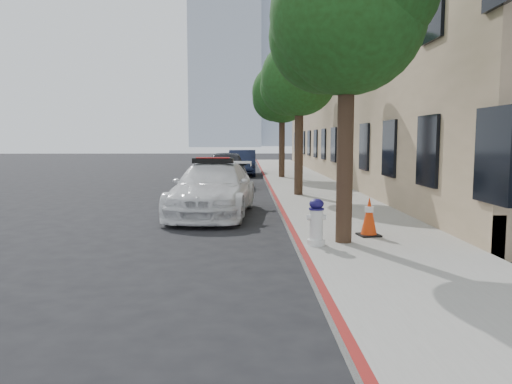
{
  "coord_description": "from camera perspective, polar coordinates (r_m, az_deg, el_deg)",
  "views": [
    {
      "loc": [
        1.07,
        -11.15,
        2.07
      ],
      "look_at": [
        1.28,
        -1.11,
        1.0
      ],
      "focal_mm": 35.0,
      "sensor_mm": 36.0,
      "label": 1
    }
  ],
  "objects": [
    {
      "name": "tree_mid",
      "position": [
        17.36,
        5.08,
        12.98
      ],
      "size": [
        2.77,
        2.64,
        5.43
      ],
      "color": "black",
      "rests_on": "sidewalk"
    },
    {
      "name": "tower_left",
      "position": [
        134.18,
        -3.52,
        18.1
      ],
      "size": [
        18.0,
        14.0,
        60.0
      ],
      "primitive_type": "cube",
      "color": "#9EA8B7",
      "rests_on": "ground"
    },
    {
      "name": "building",
      "position": [
        27.54,
        16.34,
        11.96
      ],
      "size": [
        8.0,
        36.0,
        10.0
      ],
      "primitive_type": "cube",
      "color": "tan",
      "rests_on": "ground"
    },
    {
      "name": "tree_far",
      "position": [
        25.31,
        3.08,
        11.34
      ],
      "size": [
        3.1,
        3.0,
        5.81
      ],
      "color": "black",
      "rests_on": "sidewalk"
    },
    {
      "name": "curb_strip",
      "position": [
        21.27,
        1.47,
        0.71
      ],
      "size": [
        0.12,
        50.0,
        0.15
      ],
      "primitive_type": "cube",
      "color": "maroon",
      "rests_on": "ground"
    },
    {
      "name": "tree_near",
      "position": [
        9.58,
        10.63,
        19.28
      ],
      "size": [
        2.92,
        2.82,
        5.62
      ],
      "color": "black",
      "rests_on": "sidewalk"
    },
    {
      "name": "parked_car_far",
      "position": [
        28.53,
        -1.57,
        3.37
      ],
      "size": [
        1.58,
        4.37,
        1.43
      ],
      "primitive_type": "imported",
      "rotation": [
        0.0,
        0.0,
        -0.02
      ],
      "color": "#161D37",
      "rests_on": "ground"
    },
    {
      "name": "traffic_cone",
      "position": [
        10.16,
        12.8,
        -2.75
      ],
      "size": [
        0.47,
        0.47,
        0.78
      ],
      "rotation": [
        0.0,
        0.0,
        0.16
      ],
      "color": "black",
      "rests_on": "sidewalk"
    },
    {
      "name": "sidewalk",
      "position": [
        21.39,
        5.6,
        0.71
      ],
      "size": [
        3.2,
        50.0,
        0.15
      ],
      "primitive_type": "cube",
      "color": "gray",
      "rests_on": "ground"
    },
    {
      "name": "parked_car_mid",
      "position": [
        22.0,
        -3.45,
        2.72
      ],
      "size": [
        1.97,
        4.63,
        1.56
      ],
      "primitive_type": "imported",
      "rotation": [
        0.0,
        0.0,
        0.03
      ],
      "color": "black",
      "rests_on": "ground"
    },
    {
      "name": "police_car",
      "position": [
        13.62,
        -4.92,
        0.36
      ],
      "size": [
        2.46,
        5.08,
        1.57
      ],
      "rotation": [
        0.0,
        0.0,
        -0.1
      ],
      "color": "white",
      "rests_on": "ground"
    },
    {
      "name": "fire_hydrant",
      "position": [
        9.11,
        6.9,
        -3.48
      ],
      "size": [
        0.36,
        0.33,
        0.85
      ],
      "rotation": [
        0.0,
        0.0,
        0.12
      ],
      "color": "silver",
      "rests_on": "sidewalk"
    },
    {
      "name": "tower_right",
      "position": [
        147.71,
        1.94,
        13.85
      ],
      "size": [
        14.0,
        14.0,
        44.0
      ],
      "primitive_type": "cube",
      "color": "#9EA8B7",
      "rests_on": "ground"
    },
    {
      "name": "ground",
      "position": [
        11.39,
        -6.59,
        -4.43
      ],
      "size": [
        120.0,
        120.0,
        0.0
      ],
      "primitive_type": "plane",
      "color": "black",
      "rests_on": "ground"
    }
  ]
}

